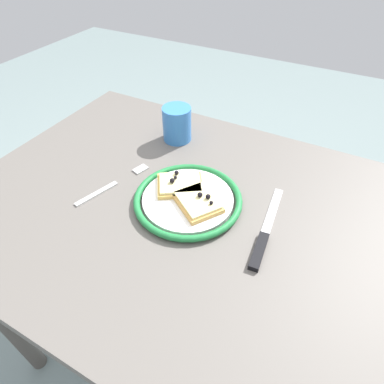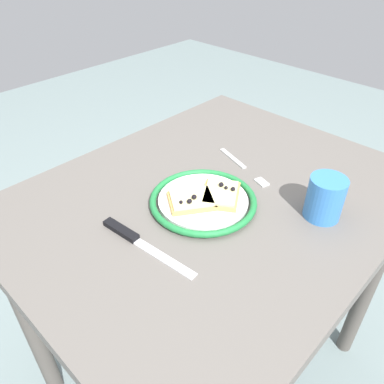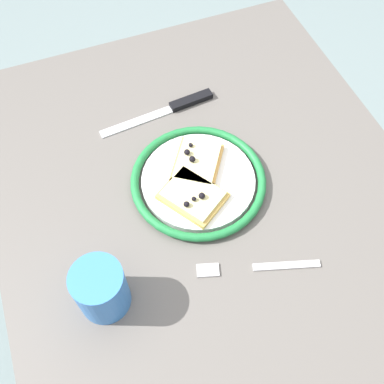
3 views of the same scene
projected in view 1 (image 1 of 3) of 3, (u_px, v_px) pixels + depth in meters
The scene contains 8 objects.
ground_plane at pixel (178, 338), 1.25m from camera, with size 6.00×6.00×0.00m, color slate.
dining_table at pixel (170, 228), 0.81m from camera, with size 0.94×0.75×0.76m.
plate at pixel (188, 199), 0.72m from camera, with size 0.24×0.24×0.02m.
pizza_slice_near at pixel (198, 201), 0.70m from camera, with size 0.13×0.12×0.03m.
pizza_slice_far at pixel (180, 184), 0.74m from camera, with size 0.13×0.12×0.03m.
knife at pixel (263, 239), 0.64m from camera, with size 0.04×0.24×0.01m.
fork at pixel (114, 184), 0.77m from camera, with size 0.08×0.20×0.00m.
cup at pixel (177, 124), 0.88m from camera, with size 0.08×0.08×0.10m, color #3372BF.
Camera 1 is at (0.30, -0.44, 1.27)m, focal length 30.01 mm.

